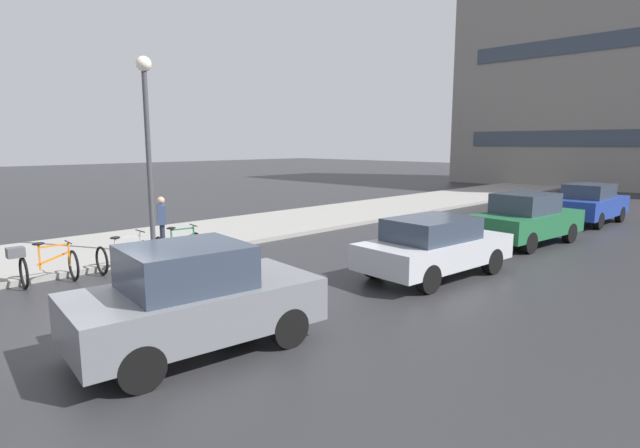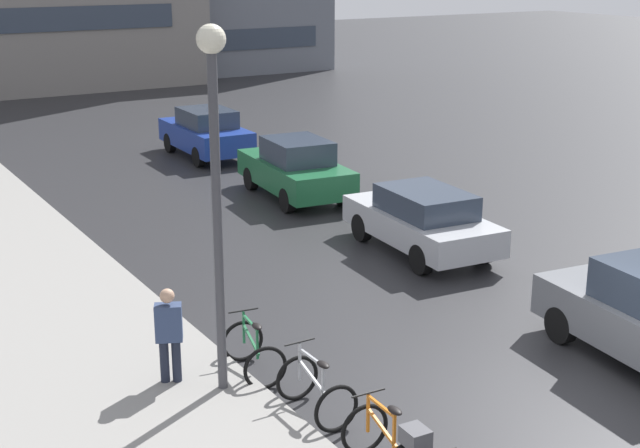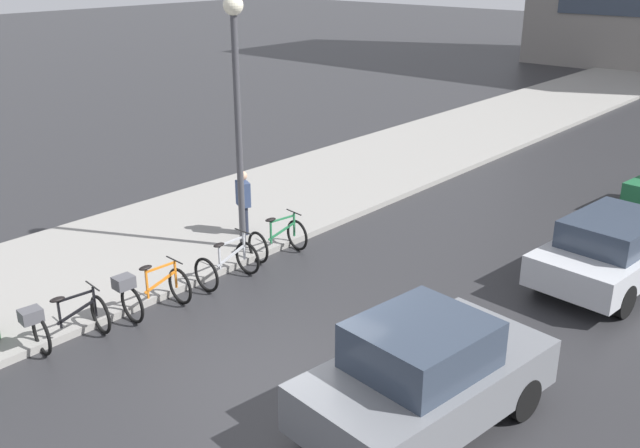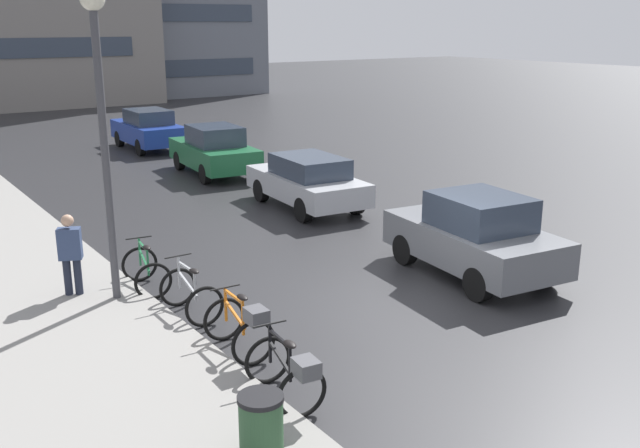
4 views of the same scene
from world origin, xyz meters
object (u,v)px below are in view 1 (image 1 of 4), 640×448
(pedestrian, at_px, (162,221))
(car_silver, at_px, (434,246))
(streetlamp, at_px, (147,126))
(bicycle_farthest, at_px, (179,245))
(car_blue, at_px, (589,203))
(bicycle_third, at_px, (124,256))
(bicycle_second, at_px, (42,264))
(car_grey, at_px, (194,299))
(car_green, at_px, (526,219))

(pedestrian, bearing_deg, car_silver, 24.06)
(streetlamp, bearing_deg, bicycle_farthest, 28.09)
(bicycle_farthest, distance_m, car_blue, 16.01)
(bicycle_third, relative_size, pedestrian, 0.71)
(pedestrian, distance_m, streetlamp, 2.85)
(bicycle_farthest, relative_size, car_silver, 0.29)
(car_silver, relative_size, car_blue, 1.02)
(car_silver, xyz_separation_m, car_blue, (-0.03, 11.41, 0.05))
(bicycle_second, xyz_separation_m, car_grey, (5.56, 0.56, 0.32))
(bicycle_farthest, distance_m, pedestrian, 1.42)
(car_grey, bearing_deg, car_blue, 89.25)
(bicycle_farthest, height_order, pedestrian, pedestrian)
(bicycle_second, distance_m, car_grey, 5.60)
(car_green, bearing_deg, pedestrian, -129.54)
(car_blue, bearing_deg, bicycle_third, -109.33)
(bicycle_farthest, distance_m, streetlamp, 3.36)
(bicycle_farthest, distance_m, car_silver, 6.91)
(bicycle_second, bearing_deg, car_silver, 50.03)
(car_green, bearing_deg, car_blue, 89.56)
(car_green, bearing_deg, bicycle_second, -114.84)
(bicycle_farthest, bearing_deg, streetlamp, -151.91)
(bicycle_farthest, relative_size, car_grey, 0.31)
(car_blue, height_order, streetlamp, streetlamp)
(bicycle_third, xyz_separation_m, streetlamp, (-0.88, 1.24, 3.25))
(bicycle_second, bearing_deg, car_grey, 5.77)
(bicycle_third, bearing_deg, car_silver, 41.14)
(car_grey, xyz_separation_m, car_silver, (0.26, 6.38, -0.07))
(streetlamp, bearing_deg, bicycle_second, -74.43)
(bicycle_farthest, xyz_separation_m, streetlamp, (-0.71, -0.38, 3.26))
(bicycle_second, xyz_separation_m, car_green, (5.75, 12.42, 0.30))
(car_grey, bearing_deg, bicycle_farthest, 152.86)
(bicycle_third, relative_size, bicycle_farthest, 0.95)
(car_blue, distance_m, pedestrian, 16.35)
(streetlamp, bearing_deg, car_silver, 29.83)
(bicycle_third, xyz_separation_m, bicycle_farthest, (-0.17, 1.62, -0.00))
(bicycle_third, xyz_separation_m, car_grey, (5.55, -1.31, 0.43))
(car_green, bearing_deg, car_silver, -89.25)
(car_grey, bearing_deg, bicycle_second, -174.23)
(bicycle_second, bearing_deg, pedestrian, 111.43)
(bicycle_second, xyz_separation_m, car_silver, (5.82, 6.95, 0.25))
(car_grey, height_order, pedestrian, car_grey)
(bicycle_third, bearing_deg, streetlamp, 125.49)
(bicycle_third, bearing_deg, car_blue, 70.67)
(bicycle_farthest, relative_size, car_blue, 0.30)
(bicycle_farthest, distance_m, car_green, 10.71)
(car_green, xyz_separation_m, streetlamp, (-6.62, -9.31, 2.84))
(bicycle_second, height_order, car_green, car_green)
(pedestrian, relative_size, streetlamp, 0.30)
(car_green, bearing_deg, bicycle_farthest, -123.46)
(pedestrian, bearing_deg, bicycle_third, -51.21)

